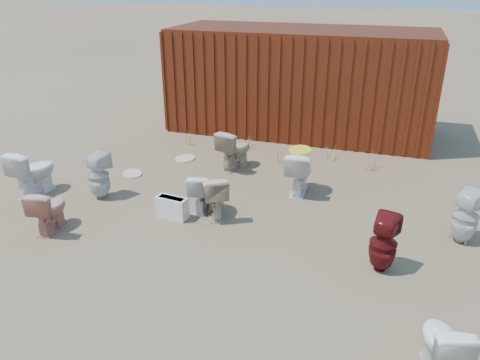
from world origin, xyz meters
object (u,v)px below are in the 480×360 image
(toilet_back_beige_left, at_px, (214,195))
(toilet_back_a, at_px, (98,176))
(toilet_front_a, at_px, (33,172))
(toilet_front_maroon, at_px, (383,244))
(toilet_front_c, at_px, (201,191))
(toilet_front_pink, at_px, (49,209))
(shipping_container, at_px, (300,81))
(toilet_front_e, at_px, (442,345))
(toilet_back_e, at_px, (465,216))
(loose_tank, at_px, (172,208))
(toilet_back_yellowlid, at_px, (299,172))
(toilet_back_beige_right, at_px, (235,149))

(toilet_back_beige_left, bearing_deg, toilet_back_a, -29.24)
(toilet_front_a, bearing_deg, toilet_front_maroon, -179.72)
(toilet_front_c, distance_m, toilet_back_beige_left, 0.29)
(toilet_front_a, height_order, toilet_front_c, toilet_front_a)
(toilet_front_pink, height_order, toilet_front_c, toilet_front_pink)
(toilet_front_c, distance_m, toilet_front_maroon, 3.00)
(shipping_container, bearing_deg, toilet_front_e, -68.21)
(toilet_back_e, xyz_separation_m, loose_tank, (-4.27, -0.66, -0.23))
(shipping_container, height_order, toilet_back_a, shipping_container)
(shipping_container, distance_m, toilet_back_beige_left, 4.95)
(toilet_back_a, bearing_deg, shipping_container, -103.74)
(toilet_back_yellowlid, height_order, toilet_back_e, toilet_back_e)
(toilet_front_maroon, xyz_separation_m, toilet_back_beige_left, (-2.60, 0.73, -0.04))
(toilet_back_beige_right, bearing_deg, toilet_front_maroon, 155.61)
(toilet_back_a, distance_m, toilet_back_e, 5.78)
(toilet_front_e, height_order, toilet_back_yellowlid, toilet_back_yellowlid)
(shipping_container, height_order, toilet_front_c, shipping_container)
(toilet_front_a, relative_size, toilet_back_beige_right, 1.06)
(toilet_front_maroon, bearing_deg, toilet_back_yellowlid, -39.59)
(toilet_back_beige_left, distance_m, toilet_back_yellowlid, 1.68)
(toilet_back_yellowlid, bearing_deg, toilet_front_pink, 35.11)
(toilet_front_maroon, bearing_deg, loose_tank, 5.68)
(toilet_front_c, bearing_deg, toilet_back_e, 171.99)
(toilet_front_pink, bearing_deg, toilet_back_a, -103.33)
(shipping_container, distance_m, toilet_front_pink, 6.62)
(toilet_front_pink, distance_m, toilet_back_beige_right, 3.69)
(shipping_container, bearing_deg, toilet_back_beige_right, -103.30)
(toilet_front_a, relative_size, toilet_back_beige_left, 1.16)
(toilet_front_c, bearing_deg, toilet_back_beige_left, 144.54)
(toilet_front_a, xyz_separation_m, toilet_back_yellowlid, (4.35, 1.51, -0.03))
(shipping_container, xyz_separation_m, toilet_back_a, (-2.44, -4.88, -0.79))
(toilet_front_c, bearing_deg, toilet_back_yellowlid, -151.33)
(toilet_front_e, distance_m, toilet_back_a, 5.80)
(loose_tank, bearing_deg, toilet_front_maroon, -0.88)
(toilet_front_pink, bearing_deg, toilet_back_beige_right, -129.67)
(shipping_container, relative_size, toilet_front_pink, 8.81)
(toilet_back_e, height_order, loose_tank, toilet_back_e)
(shipping_container, distance_m, toilet_front_maroon, 6.08)
(shipping_container, xyz_separation_m, toilet_front_maroon, (2.26, -5.59, -0.81))
(toilet_back_beige_left, relative_size, toilet_back_yellowlid, 0.92)
(toilet_back_beige_right, bearing_deg, shipping_container, -84.88)
(toilet_front_c, height_order, loose_tank, toilet_front_c)
(toilet_back_yellowlid, bearing_deg, toilet_back_a, 19.95)
(loose_tank, bearing_deg, toilet_front_pink, -142.88)
(toilet_front_pink, bearing_deg, toilet_front_a, -51.47)
(shipping_container, relative_size, toilet_back_beige_right, 7.64)
(toilet_back_beige_left, height_order, loose_tank, toilet_back_beige_left)
(toilet_front_maroon, xyz_separation_m, toilet_back_e, (1.06, 1.09, 0.01))
(toilet_front_e, bearing_deg, loose_tank, -43.71)
(shipping_container, bearing_deg, toilet_back_yellowlid, -78.17)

